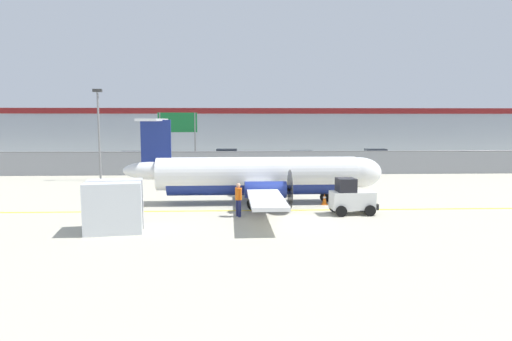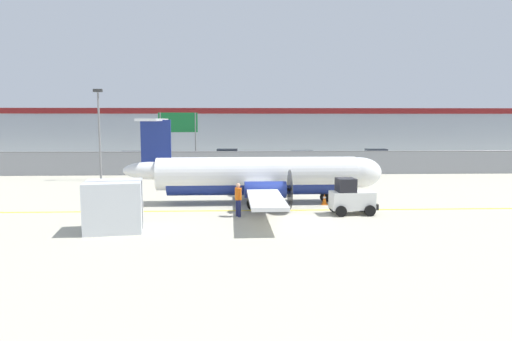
# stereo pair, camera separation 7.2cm
# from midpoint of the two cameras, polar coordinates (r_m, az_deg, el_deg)

# --- Properties ---
(ground_plane) EXTENTS (140.00, 140.00, 0.01)m
(ground_plane) POSITION_cam_midpoint_polar(r_m,az_deg,el_deg) (24.66, 2.81, -4.99)
(ground_plane) COLOR #B2AD99
(perimeter_fence) EXTENTS (98.00, 0.10, 2.10)m
(perimeter_fence) POSITION_cam_midpoint_polar(r_m,az_deg,el_deg) (40.31, 0.82, 1.06)
(perimeter_fence) COLOR gray
(perimeter_fence) RESTS_ON ground
(parking_lot_strip) EXTENTS (98.00, 17.00, 0.12)m
(parking_lot_strip) POSITION_cam_midpoint_polar(r_m,az_deg,el_deg) (51.85, 0.14, 1.08)
(parking_lot_strip) COLOR #38383A
(parking_lot_strip) RESTS_ON ground
(background_building) EXTENTS (91.00, 8.10, 6.50)m
(background_building) POSITION_cam_midpoint_polar(r_m,az_deg,el_deg) (70.12, -0.49, 5.09)
(background_building) COLOR #A8B2BC
(background_building) RESTS_ON ground
(commuter_airplane) EXTENTS (15.10, 16.03, 4.92)m
(commuter_airplane) POSITION_cam_midpoint_polar(r_m,az_deg,el_deg) (26.59, 0.75, -0.66)
(commuter_airplane) COLOR white
(commuter_airplane) RESTS_ON ground
(baggage_tug) EXTENTS (2.40, 1.52, 1.88)m
(baggage_tug) POSITION_cam_midpoint_polar(r_m,az_deg,el_deg) (24.03, 11.88, -3.36)
(baggage_tug) COLOR silver
(baggage_tug) RESTS_ON ground
(ground_crew_worker) EXTENTS (0.47, 0.51, 1.70)m
(ground_crew_worker) POSITION_cam_midpoint_polar(r_m,az_deg,el_deg) (22.95, -2.14, -3.43)
(ground_crew_worker) COLOR #191E4C
(ground_crew_worker) RESTS_ON ground
(cargo_container) EXTENTS (2.68, 2.35, 2.20)m
(cargo_container) POSITION_cam_midpoint_polar(r_m,az_deg,el_deg) (20.95, -17.26, -4.26)
(cargo_container) COLOR silver
(cargo_container) RESTS_ON ground
(traffic_cone_near_left) EXTENTS (0.36, 0.36, 0.64)m
(traffic_cone_near_left) POSITION_cam_midpoint_polar(r_m,az_deg,el_deg) (26.22, -14.97, -3.83)
(traffic_cone_near_left) COLOR orange
(traffic_cone_near_left) RESTS_ON ground
(traffic_cone_near_right) EXTENTS (0.36, 0.36, 0.64)m
(traffic_cone_near_right) POSITION_cam_midpoint_polar(r_m,az_deg,el_deg) (26.51, 8.62, -3.57)
(traffic_cone_near_right) COLOR orange
(traffic_cone_near_right) RESTS_ON ground
(parked_car_0) EXTENTS (4.31, 2.23, 1.58)m
(parked_car_0) POSITION_cam_midpoint_polar(r_m,az_deg,el_deg) (47.46, -15.27, 1.37)
(parked_car_0) COLOR silver
(parked_car_0) RESTS_ON parking_lot_strip
(parked_car_1) EXTENTS (4.27, 2.14, 1.58)m
(parked_car_1) POSITION_cam_midpoint_polar(r_m,az_deg,el_deg) (49.81, -3.43, 1.81)
(parked_car_1) COLOR slate
(parked_car_1) RESTS_ON parking_lot_strip
(parked_car_2) EXTENTS (4.21, 2.02, 1.58)m
(parked_car_2) POSITION_cam_midpoint_polar(r_m,az_deg,el_deg) (46.90, 5.71, 1.51)
(parked_car_2) COLOR silver
(parked_car_2) RESTS_ON parking_lot_strip
(parked_car_3) EXTENTS (4.31, 2.23, 1.58)m
(parked_car_3) POSITION_cam_midpoint_polar(r_m,az_deg,el_deg) (51.29, 14.69, 1.75)
(parked_car_3) COLOR #19662D
(parked_car_3) RESTS_ON parking_lot_strip
(apron_light_pole) EXTENTS (0.70, 0.30, 7.27)m
(apron_light_pole) POSITION_cam_midpoint_polar(r_m,az_deg,el_deg) (38.65, -18.96, 5.21)
(apron_light_pole) COLOR slate
(apron_light_pole) RESTS_ON ground
(highway_sign) EXTENTS (3.60, 0.14, 5.50)m
(highway_sign) POSITION_cam_midpoint_polar(r_m,az_deg,el_deg) (42.74, -9.67, 5.33)
(highway_sign) COLOR slate
(highway_sign) RESTS_ON ground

